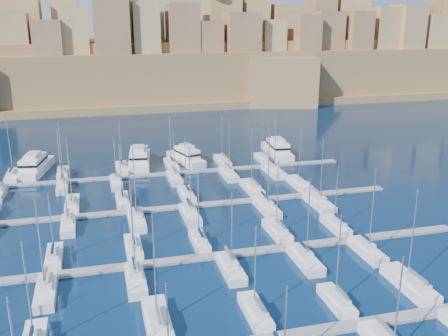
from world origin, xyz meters
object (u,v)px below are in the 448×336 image
object	(u,v)px
sailboat_4	(337,301)
motor_yacht_d	(277,149)
motor_yacht_c	(186,157)
motor_yacht_b	(139,158)
sailboat_2	(158,322)
motor_yacht_a	(34,166)

from	to	relation	value
sailboat_4	motor_yacht_d	size ratio (longest dim) A/B	0.79
sailboat_4	motor_yacht_c	size ratio (longest dim) A/B	0.88
motor_yacht_b	motor_yacht_d	size ratio (longest dim) A/B	1.06
sailboat_2	motor_yacht_d	bearing A→B (deg)	59.28
motor_yacht_a	motor_yacht_c	xyz separation A→B (m)	(36.67, -1.28, -0.00)
motor_yacht_a	motor_yacht_d	xyz separation A→B (m)	(61.66, -0.32, 0.00)
motor_yacht_a	motor_yacht_b	distance (m)	24.85
sailboat_2	motor_yacht_a	bearing A→B (deg)	106.36
motor_yacht_b	motor_yacht_c	distance (m)	11.90
motor_yacht_a	motor_yacht_b	size ratio (longest dim) A/B	1.00
sailboat_4	motor_yacht_d	world-z (taller)	sailboat_4
sailboat_2	sailboat_4	xyz separation A→B (m)	(23.10, -1.21, -0.03)
sailboat_2	motor_yacht_b	size ratio (longest dim) A/B	0.86
motor_yacht_b	motor_yacht_d	xyz separation A→B (m)	(36.81, -0.40, 0.00)
sailboat_2	motor_yacht_a	distance (m)	72.62
sailboat_4	motor_yacht_c	distance (m)	69.94
sailboat_2	motor_yacht_a	world-z (taller)	sailboat_2
sailboat_2	motor_yacht_b	bearing A→B (deg)	86.39
motor_yacht_a	motor_yacht_b	world-z (taller)	same
motor_yacht_d	sailboat_2	bearing A→B (deg)	-120.72
sailboat_4	motor_yacht_d	distance (m)	72.85
sailboat_2	motor_yacht_c	world-z (taller)	sailboat_2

